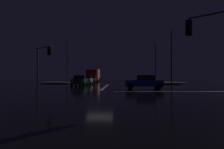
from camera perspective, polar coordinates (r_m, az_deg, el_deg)
The scene contains 15 objects.
ground at distance 21.81m, azimuth -3.10°, elevation -4.39°, with size 120.00×120.00×0.10m, color black.
stop_line_north at distance 30.92m, azimuth -1.66°, elevation -3.08°, with size 0.35×15.76×0.01m.
centre_line_ns at distance 42.50m, azimuth -0.73°, elevation -2.32°, with size 22.00×0.15×0.01m.
crosswalk_bar_east at distance 22.95m, azimuth 20.66°, elevation -4.04°, with size 15.76×0.40×0.01m.
snow_bank_left_curb at distance 42.88m, azimuth -14.22°, elevation -2.02°, with size 6.03×1.50×0.40m.
snow_bank_right_curb at distance 40.44m, azimuth 13.34°, elevation -2.11°, with size 7.83×1.50×0.43m.
sedan_green at distance 34.17m, azimuth -8.11°, elevation -1.47°, with size 2.02×4.33×1.57m.
sedan_white at distance 39.55m, azimuth -6.43°, elevation -1.31°, with size 2.02×4.33×1.57m.
sedan_red at distance 46.11m, azimuth -5.28°, elevation -1.16°, with size 2.02×4.33×1.57m.
box_truck at distance 53.49m, azimuth -4.70°, elevation -0.07°, with size 2.68×8.28×3.08m.
sedan_blue_crossing at distance 25.78m, azimuth 8.10°, elevation -1.86°, with size 4.33×2.02×1.57m.
traffic_signal_nw at distance 31.95m, azimuth -17.13°, elevation 3.90°, with size 2.72×2.72×5.58m.
streetlamp_right_near at distance 37.56m, azimuth 14.76°, elevation 5.18°, with size 0.44×0.44×8.79m.
streetlamp_right_far at distance 53.24m, azimuth 10.88°, elevation 3.95°, with size 0.44×0.44×9.48m.
streetlamp_left_far at distance 53.98m, azimuth -11.23°, elevation 4.27°, with size 0.44×0.44×10.16m.
Camera 1 is at (1.84, -21.67, 1.52)m, focal length 36.25 mm.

